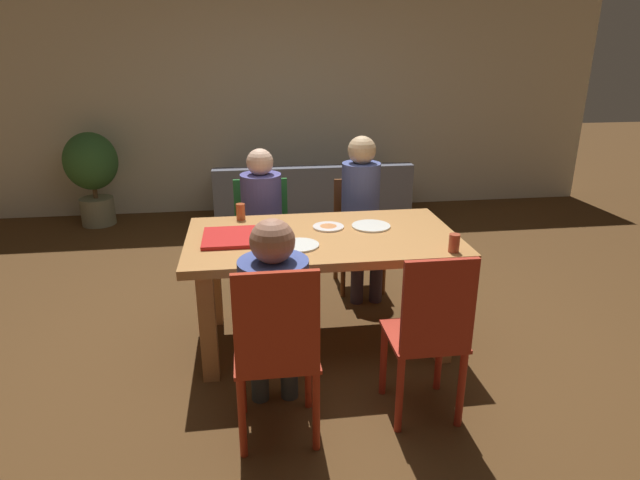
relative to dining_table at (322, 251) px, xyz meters
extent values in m
plane|color=#533519|center=(0.00, 0.00, -0.65)|extent=(20.00, 20.00, 0.00)
cube|color=beige|center=(0.00, 3.31, 0.70)|extent=(7.69, 0.12, 2.70)
cube|color=#BF8145|center=(0.00, 0.00, 0.09)|extent=(1.72, 0.97, 0.05)
cube|color=#C07D47|center=(-0.73, -0.35, -0.30)|extent=(0.10, 0.10, 0.71)
cube|color=#C07D47|center=(0.73, -0.35, -0.30)|extent=(0.10, 0.10, 0.71)
cube|color=#C07D47|center=(-0.73, 0.35, -0.30)|extent=(0.10, 0.10, 0.71)
cube|color=#C07D47|center=(0.73, 0.35, -0.30)|extent=(0.10, 0.10, 0.71)
cylinder|color=brown|center=(0.59, 0.65, -0.43)|extent=(0.04, 0.04, 0.45)
cylinder|color=brown|center=(0.26, 0.65, -0.43)|extent=(0.04, 0.04, 0.45)
cylinder|color=brown|center=(0.59, 1.01, -0.43)|extent=(0.04, 0.04, 0.45)
cylinder|color=brown|center=(0.26, 1.01, -0.43)|extent=(0.04, 0.04, 0.45)
cube|color=brown|center=(0.43, 0.83, -0.19)|extent=(0.38, 0.41, 0.02)
cube|color=brown|center=(0.43, 1.02, 0.02)|extent=(0.36, 0.03, 0.41)
cylinder|color=#342B3B|center=(0.50, 0.53, -0.42)|extent=(0.10, 0.10, 0.47)
cylinder|color=#342B3B|center=(0.35, 0.53, -0.42)|extent=(0.10, 0.10, 0.47)
cube|color=#342B3B|center=(0.43, 0.67, -0.13)|extent=(0.27, 0.31, 0.11)
cylinder|color=#4E5DA2|center=(0.43, 0.83, 0.13)|extent=(0.30, 0.30, 0.53)
sphere|color=#D7B284|center=(0.43, 0.83, 0.50)|extent=(0.22, 0.22, 0.22)
cylinder|color=#25732F|center=(-0.16, 0.62, -0.43)|extent=(0.04, 0.04, 0.45)
cylinder|color=#25732F|center=(-0.56, 0.62, -0.43)|extent=(0.04, 0.04, 0.45)
cylinder|color=#25732F|center=(-0.16, 1.02, -0.43)|extent=(0.04, 0.04, 0.45)
cylinder|color=#25732F|center=(-0.56, 1.02, -0.43)|extent=(0.04, 0.04, 0.45)
cube|color=#25732F|center=(-0.36, 0.82, -0.19)|extent=(0.46, 0.46, 0.02)
cube|color=#25732F|center=(-0.36, 1.04, 0.03)|extent=(0.43, 0.03, 0.43)
cylinder|color=#3C3536|center=(-0.28, 0.51, -0.42)|extent=(0.10, 0.10, 0.47)
cylinder|color=#3C3536|center=(-0.44, 0.51, -0.42)|extent=(0.10, 0.10, 0.47)
cube|color=#3C3536|center=(-0.36, 0.66, -0.13)|extent=(0.28, 0.32, 0.11)
cylinder|color=#524F99|center=(-0.36, 0.82, 0.10)|extent=(0.31, 0.31, 0.47)
sphere|color=beige|center=(-0.36, 0.82, 0.43)|extent=(0.21, 0.21, 0.21)
cylinder|color=#B4311B|center=(-0.54, -0.71, -0.43)|extent=(0.04, 0.04, 0.45)
cylinder|color=#B4311B|center=(-0.18, -0.71, -0.43)|extent=(0.04, 0.04, 0.45)
cylinder|color=#B4311B|center=(-0.54, -1.05, -0.43)|extent=(0.04, 0.04, 0.45)
cylinder|color=#B4311B|center=(-0.18, -1.05, -0.43)|extent=(0.04, 0.04, 0.45)
cube|color=#B4311B|center=(-0.36, -0.88, -0.19)|extent=(0.41, 0.39, 0.02)
cube|color=#B4311B|center=(-0.36, -1.06, 0.07)|extent=(0.39, 0.03, 0.51)
cylinder|color=#353E41|center=(-0.44, -0.60, -0.42)|extent=(0.10, 0.10, 0.47)
cylinder|color=#353E41|center=(-0.27, -0.60, -0.42)|extent=(0.10, 0.10, 0.47)
cube|color=#353E41|center=(-0.36, -0.73, -0.13)|extent=(0.30, 0.29, 0.11)
cylinder|color=#42529A|center=(-0.36, -0.88, 0.09)|extent=(0.34, 0.34, 0.44)
sphere|color=#AB745A|center=(-0.36, -0.88, 0.41)|extent=(0.21, 0.21, 0.21)
cylinder|color=#AE2E1E|center=(0.26, -0.64, -0.43)|extent=(0.04, 0.04, 0.45)
cylinder|color=#AE2E1E|center=(0.59, -0.64, -0.43)|extent=(0.04, 0.04, 0.45)
cylinder|color=#AE2E1E|center=(0.26, -0.97, -0.43)|extent=(0.04, 0.04, 0.45)
cylinder|color=#AE2E1E|center=(0.59, -0.97, -0.43)|extent=(0.04, 0.04, 0.45)
cube|color=#AE2E1E|center=(0.43, -0.81, -0.19)|extent=(0.39, 0.39, 0.02)
cube|color=#AE2E1E|center=(0.43, -0.99, 0.07)|extent=(0.37, 0.03, 0.50)
cube|color=red|center=(-0.56, 0.00, 0.13)|extent=(0.38, 0.38, 0.02)
cylinder|color=white|center=(0.06, 0.14, 0.12)|extent=(0.21, 0.21, 0.01)
cone|color=#CF7D46|center=(0.06, 0.14, 0.13)|extent=(0.11, 0.11, 0.02)
cylinder|color=white|center=(0.35, 0.12, 0.12)|extent=(0.26, 0.26, 0.01)
cylinder|color=white|center=(-0.17, -0.18, 0.12)|extent=(0.24, 0.24, 0.01)
cylinder|color=#B64A31|center=(0.72, -0.40, 0.17)|extent=(0.06, 0.06, 0.11)
cylinder|color=#B54D28|center=(-0.51, 0.40, 0.17)|extent=(0.06, 0.06, 0.11)
cube|color=slate|center=(0.25, 2.64, -0.45)|extent=(2.13, 0.82, 0.40)
cube|color=slate|center=(0.25, 2.31, -0.10)|extent=(2.13, 0.16, 0.31)
cube|color=slate|center=(-0.72, 2.64, -0.16)|extent=(0.20, 0.78, 0.18)
cube|color=slate|center=(1.21, 2.64, -0.16)|extent=(0.20, 0.78, 0.18)
cylinder|color=gray|center=(-2.14, 2.87, -0.50)|extent=(0.37, 0.37, 0.31)
cylinder|color=brown|center=(-2.14, 2.87, -0.25)|extent=(0.05, 0.05, 0.19)
ellipsoid|color=#366D34|center=(-2.14, 2.87, 0.07)|extent=(0.57, 0.57, 0.63)
camera|label=1|loc=(-0.46, -3.21, 1.25)|focal=30.11mm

